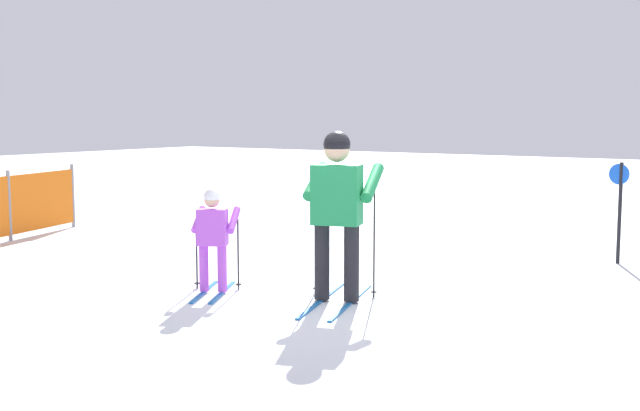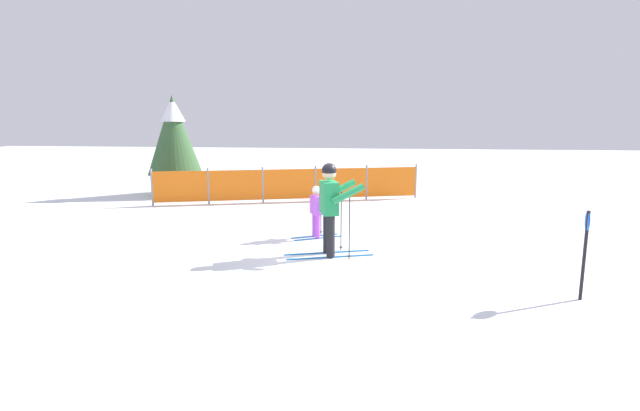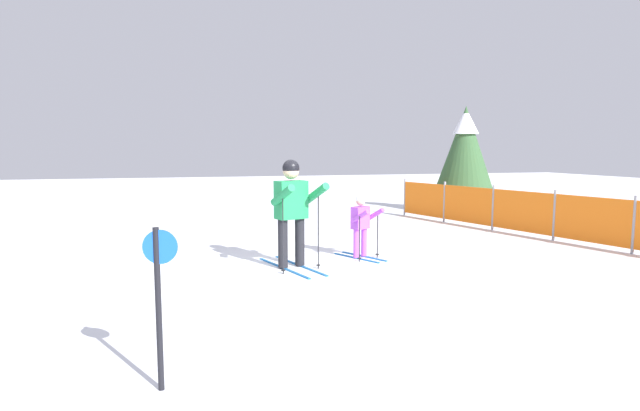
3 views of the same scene
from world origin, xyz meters
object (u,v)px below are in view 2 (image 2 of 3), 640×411
Objects in this scene: skier_child at (317,207)px; skier_adult at (331,200)px; conifer_far at (174,134)px; trail_marker at (585,245)px; safety_fence at (290,184)px.

skier_adult is at bearing -100.16° from skier_child.
conifer_far is 13.28m from trail_marker.
skier_child reaches higher than safety_fence.
safety_fence is 9.75m from trail_marker.
skier_child is 0.35× the size of conifer_far.
skier_child is (-0.42, 1.39, -0.41)m from skier_adult.
conifer_far reaches higher than skier_adult.
conifer_far is (-4.10, 0.96, 1.52)m from safety_fence.
skier_adult is 0.54× the size of conifer_far.
skier_adult is 6.19m from safety_fence.
skier_adult is 1.34× the size of trail_marker.
conifer_far is (-5.90, 6.85, 0.98)m from skier_adult.
skier_child is 0.15× the size of safety_fence.
skier_child is 5.52m from trail_marker.
trail_marker is (4.38, -3.35, 0.15)m from skier_child.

